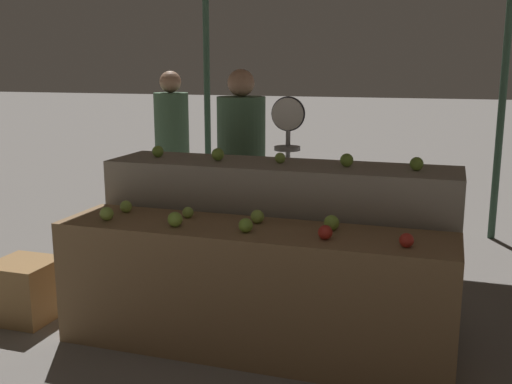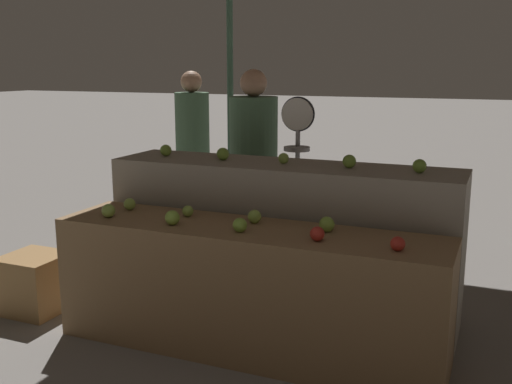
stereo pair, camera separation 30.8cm
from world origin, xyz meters
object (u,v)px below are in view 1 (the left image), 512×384
object	(u,v)px
produce_scale	(288,150)
person_vendor_at_scale	(241,157)
person_customer_left	(172,140)
wooden_crate_side	(26,290)

from	to	relation	value
produce_scale	person_vendor_at_scale	world-z (taller)	person_vendor_at_scale
person_vendor_at_scale	person_customer_left	world-z (taller)	person_vendor_at_scale
produce_scale	person_customer_left	size ratio (longest dim) A/B	0.89
produce_scale	wooden_crate_side	size ratio (longest dim) A/B	3.64
person_customer_left	wooden_crate_side	size ratio (longest dim) A/B	4.08
person_customer_left	wooden_crate_side	distance (m)	2.46
person_vendor_at_scale	wooden_crate_side	world-z (taller)	person_vendor_at_scale
person_customer_left	wooden_crate_side	xyz separation A→B (m)	(0.01, -2.34, -0.75)
produce_scale	person_customer_left	xyz separation A→B (m)	(-1.51, 1.10, -0.11)
person_vendor_at_scale	produce_scale	bearing A→B (deg)	163.06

